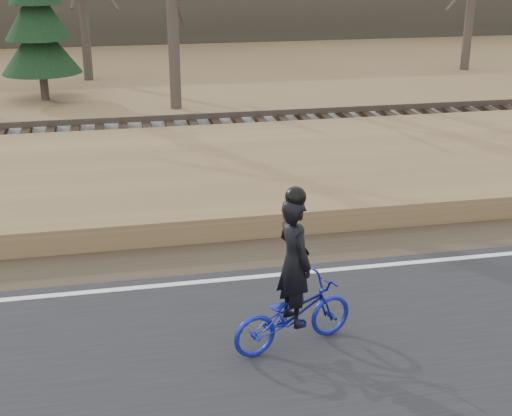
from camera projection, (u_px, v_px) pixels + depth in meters
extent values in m
plane|color=olive|center=(476.00, 266.00, 11.66)|extent=(120.00, 120.00, 0.00)
cube|color=silver|center=(471.00, 257.00, 11.82)|extent=(120.00, 0.12, 0.01)
cube|color=#473A2B|center=(444.00, 237.00, 12.75)|extent=(120.00, 1.60, 0.04)
cube|color=olive|center=(383.00, 176.00, 15.43)|extent=(120.00, 5.00, 0.44)
cube|color=slate|center=(331.00, 133.00, 18.92)|extent=(120.00, 3.00, 0.45)
cube|color=black|center=(331.00, 122.00, 18.81)|extent=(120.00, 2.40, 0.14)
cube|color=brown|center=(340.00, 123.00, 18.10)|extent=(120.00, 0.07, 0.15)
cube|color=brown|center=(323.00, 110.00, 19.42)|extent=(120.00, 0.07, 0.15)
imported|color=#151B93|center=(293.00, 314.00, 9.11)|extent=(1.80, 1.05, 0.89)
imported|color=black|center=(294.00, 262.00, 8.85)|extent=(0.56, 0.70, 1.67)
sphere|color=black|center=(296.00, 197.00, 8.55)|extent=(0.26, 0.26, 0.26)
cylinder|color=#493D35|center=(44.00, 82.00, 23.76)|extent=(0.28, 0.28, 1.20)
cone|color=#163318|center=(40.00, 46.00, 23.35)|extent=(2.60, 2.60, 1.75)
cone|color=#163318|center=(36.00, 11.00, 22.96)|extent=(2.15, 2.15, 1.75)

